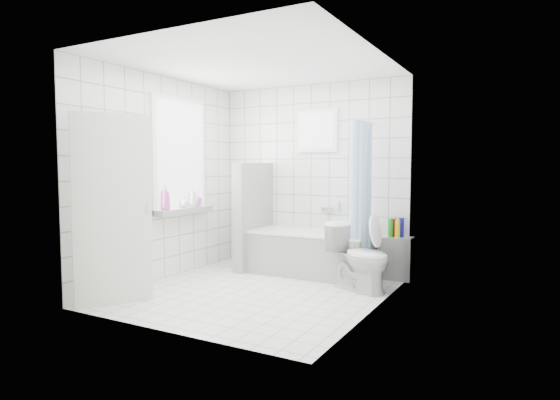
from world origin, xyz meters
The scene contains 19 objects.
ground centered at (0.00, 0.00, 0.00)m, with size 3.00×3.00×0.00m, color white.
ceiling centered at (0.00, 0.00, 2.60)m, with size 3.00×3.00×0.00m, color white.
wall_back centered at (0.00, 1.50, 1.30)m, with size 2.80×0.02×2.60m, color white.
wall_front centered at (0.00, -1.50, 1.30)m, with size 2.80×0.02×2.60m, color white.
wall_left centered at (-1.40, 0.00, 1.30)m, with size 0.02×3.00×2.60m, color white.
wall_right centered at (1.40, 0.00, 1.30)m, with size 0.02×3.00×2.60m, color white.
window_left centered at (-1.35, 0.30, 1.60)m, with size 0.01×0.90×1.40m, color white.
window_back centered at (0.10, 1.46, 1.95)m, with size 0.50×0.01×0.50m, color white.
window_sill centered at (-1.31, 0.30, 0.86)m, with size 0.18×1.02×0.08m, color white.
door centered at (-1.05, -1.14, 1.00)m, with size 0.04×0.80×2.00m, color silver.
bathtub centered at (0.18, 1.12, 0.29)m, with size 1.62×0.77×0.58m.
partition_wall centered at (-0.70, 1.07, 0.75)m, with size 0.15×0.85×1.50m, color white.
tiled_ledge centered at (1.27, 1.38, 0.28)m, with size 0.40×0.24×0.55m, color white.
toilet centered at (1.03, 0.65, 0.39)m, with size 0.44×0.77×0.79m, color white.
curtain_rod centered at (0.93, 1.10, 2.00)m, with size 0.02×0.02×0.80m, color silver.
shower_curtain centered at (0.93, 0.97, 1.10)m, with size 0.14×0.48×1.78m, color #4B9ADD, non-canonical shape.
tub_faucet centered at (0.28, 1.46, 0.85)m, with size 0.18×0.06×0.06m, color silver.
sill_bottles centered at (-1.30, 0.23, 1.03)m, with size 0.18×0.77×0.31m.
ledge_bottles centered at (1.26, 1.35, 0.67)m, with size 0.18×0.16×0.25m.
Camera 1 is at (2.80, -4.54, 1.46)m, focal length 30.00 mm.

